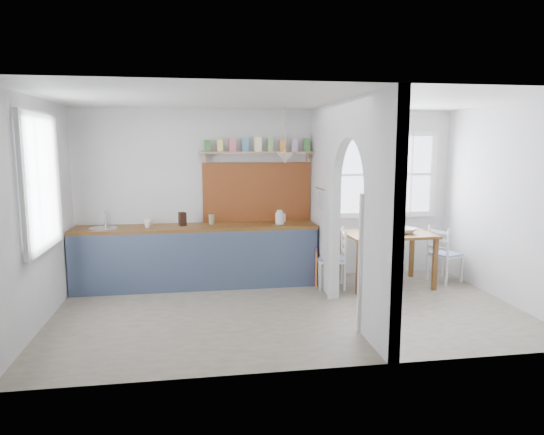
{
  "coord_description": "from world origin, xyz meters",
  "views": [
    {
      "loc": [
        -1.13,
        -5.73,
        2.06
      ],
      "look_at": [
        -0.15,
        0.47,
        1.12
      ],
      "focal_mm": 32.0,
      "sensor_mm": 36.0,
      "label": 1
    }
  ],
  "objects": [
    {
      "name": "kettle",
      "position": [
        0.09,
        1.27,
        1.0
      ],
      "size": [
        0.2,
        0.18,
        0.2
      ],
      "primitive_type": null,
      "rotation": [
        0.0,
        0.0,
        -0.29
      ],
      "color": "silver",
      "rests_on": "counter"
    },
    {
      "name": "mug_a",
      "position": [
        -1.82,
        1.24,
        0.95
      ],
      "size": [
        0.11,
        0.11,
        0.1
      ],
      "primitive_type": "imported",
      "rotation": [
        0.0,
        0.0,
        -0.04
      ],
      "color": "white",
      "rests_on": "counter"
    },
    {
      "name": "bowl",
      "position": [
        1.88,
        0.85,
        0.83
      ],
      "size": [
        0.39,
        0.39,
        0.07
      ],
      "primitive_type": "imported",
      "rotation": [
        0.0,
        0.0,
        0.35
      ],
      "color": "silver",
      "rests_on": "dining_table"
    },
    {
      "name": "counter",
      "position": [
        -1.13,
        1.33,
        0.46
      ],
      "size": [
        3.5,
        0.6,
        0.9
      ],
      "color": "brown",
      "rests_on": "floor"
    },
    {
      "name": "partition",
      "position": [
        0.7,
        0.06,
        1.45
      ],
      "size": [
        0.12,
        3.2,
        2.6
      ],
      "color": "silver",
      "rests_on": "floor"
    },
    {
      "name": "utensil_rail",
      "position": [
        0.61,
        0.9,
        1.45
      ],
      "size": [
        0.02,
        0.5,
        0.02
      ],
      "primitive_type": "cylinder",
      "rotation": [
        1.57,
        0.0,
        0.0
      ],
      "color": "silver",
      "rests_on": "partition"
    },
    {
      "name": "dining_table",
      "position": [
        1.64,
        0.91,
        0.39
      ],
      "size": [
        1.28,
        0.87,
        0.79
      ],
      "primitive_type": null,
      "rotation": [
        0.0,
        0.0,
        0.02
      ],
      "color": "brown",
      "rests_on": "floor"
    },
    {
      "name": "shelf",
      "position": [
        -0.2,
        1.49,
        2.01
      ],
      "size": [
        1.75,
        0.2,
        0.21
      ],
      "color": "tan",
      "rests_on": "walls"
    },
    {
      "name": "chair_left",
      "position": [
        0.79,
        0.92,
        0.43
      ],
      "size": [
        0.46,
        0.46,
        0.87
      ],
      "primitive_type": null,
      "rotation": [
        0.0,
        0.0,
        -1.75
      ],
      "color": "silver",
      "rests_on": "floor"
    },
    {
      "name": "towel_magenta",
      "position": [
        0.58,
        0.97,
        0.28
      ],
      "size": [
        0.02,
        0.03,
        0.6
      ],
      "primitive_type": "cube",
      "color": "#BA2973",
      "rests_on": "counter"
    },
    {
      "name": "floor",
      "position": [
        0.0,
        0.0,
        0.0
      ],
      "size": [
        5.8,
        3.2,
        0.01
      ],
      "primitive_type": "cube",
      "color": "gray",
      "rests_on": "ground"
    },
    {
      "name": "sink",
      "position": [
        -2.43,
        1.3,
        0.89
      ],
      "size": [
        0.4,
        0.4,
        0.02
      ],
      "primitive_type": "cylinder",
      "color": "silver",
      "rests_on": "counter"
    },
    {
      "name": "vase",
      "position": [
        1.71,
        1.1,
        0.87
      ],
      "size": [
        0.21,
        0.21,
        0.17
      ],
      "primitive_type": "imported",
      "rotation": [
        0.0,
        0.0,
        0.42
      ],
      "color": "#6D4373",
      "rests_on": "dining_table"
    },
    {
      "name": "backsplash",
      "position": [
        -0.2,
        1.58,
        1.35
      ],
      "size": [
        1.65,
        0.03,
        0.9
      ],
      "primitive_type": "cube",
      "color": "brown",
      "rests_on": "walls"
    },
    {
      "name": "knife_block",
      "position": [
        -1.33,
        1.34,
        1.0
      ],
      "size": [
        0.12,
        0.15,
        0.2
      ],
      "primitive_type": "cube",
      "rotation": [
        0.0,
        0.0,
        0.33
      ],
      "color": "#361C11",
      "rests_on": "counter"
    },
    {
      "name": "chair_right",
      "position": [
        2.59,
        0.96,
        0.43
      ],
      "size": [
        0.51,
        0.51,
        0.85
      ],
      "primitive_type": null,
      "rotation": [
        0.0,
        0.0,
        1.97
      ],
      "color": "silver",
      "rests_on": "floor"
    },
    {
      "name": "jar",
      "position": [
        -0.91,
        1.41,
        0.97
      ],
      "size": [
        0.12,
        0.12,
        0.14
      ],
      "primitive_type": "cylinder",
      "rotation": [
        0.0,
        0.0,
        -0.43
      ],
      "color": "olive",
      "rests_on": "counter"
    },
    {
      "name": "table_cup",
      "position": [
        1.52,
        0.71,
        0.84
      ],
      "size": [
        0.12,
        0.12,
        0.1
      ],
      "primitive_type": "imported",
      "rotation": [
        0.0,
        0.0,
        -0.08
      ],
      "color": "#517051",
      "rests_on": "dining_table"
    },
    {
      "name": "ceiling",
      "position": [
        0.0,
        0.0,
        2.6
      ],
      "size": [
        5.8,
        3.2,
        0.01
      ],
      "primitive_type": "cube",
      "color": "silver",
      "rests_on": "walls"
    },
    {
      "name": "mug_b",
      "position": [
        -1.81,
        1.4,
        0.95
      ],
      "size": [
        0.16,
        0.16,
        0.11
      ],
      "primitive_type": "imported",
      "rotation": [
        0.0,
        0.0,
        -0.18
      ],
      "color": "silver",
      "rests_on": "counter"
    },
    {
      "name": "towel_orange",
      "position": [
        0.58,
        0.96,
        0.25
      ],
      "size": [
        0.02,
        0.03,
        0.55
      ],
      "primitive_type": "cube",
      "color": "orange",
      "rests_on": "counter"
    },
    {
      "name": "plate",
      "position": [
        1.34,
        0.91,
        0.8
      ],
      "size": [
        0.24,
        0.24,
        0.02
      ],
      "primitive_type": "cylinder",
      "rotation": [
        0.0,
        0.0,
        0.25
      ],
      "color": "black",
      "rests_on": "dining_table"
    },
    {
      "name": "nook_window",
      "position": [
        1.8,
        1.56,
        1.6
      ],
      "size": [
        1.76,
        0.1,
        1.3
      ],
      "primitive_type": null,
      "color": "white",
      "rests_on": "walls"
    },
    {
      "name": "walls",
      "position": [
        0.0,
        0.0,
        1.3
      ],
      "size": [
        5.81,
        3.21,
        2.6
      ],
      "color": "silver",
      "rests_on": "floor"
    },
    {
      "name": "kitchen_window",
      "position": [
        -2.87,
        0.0,
        1.65
      ],
      "size": [
        0.1,
        1.16,
        1.5
      ],
      "primitive_type": null,
      "color": "white",
      "rests_on": "walls"
    },
    {
      "name": "pendant_lamp",
      "position": [
        0.15,
        1.15,
        1.88
      ],
      "size": [
        0.26,
        0.26,
        0.16
      ],
      "primitive_type": "cone",
      "color": "white",
      "rests_on": "ceiling"
    }
  ]
}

